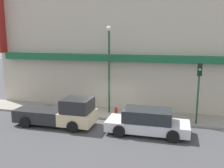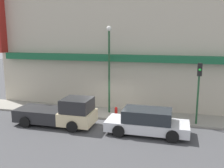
% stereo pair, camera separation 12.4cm
% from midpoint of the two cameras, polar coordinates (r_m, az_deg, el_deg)
% --- Properties ---
extents(ground_plane, '(80.00, 80.00, 0.00)m').
position_cam_midpoint_polar(ground_plane, '(17.39, -1.87, -8.16)').
color(ground_plane, '#424244').
extents(sidewalk, '(36.00, 2.52, 0.14)m').
position_cam_midpoint_polar(sidewalk, '(18.52, -0.75, -6.74)').
color(sidewalk, gray).
rests_on(sidewalk, ground).
extents(building, '(19.80, 3.80, 10.46)m').
position_cam_midpoint_polar(building, '(20.35, 1.25, 7.49)').
color(building, '#BCB29E').
rests_on(building, ground).
extents(pickup_truck, '(5.17, 2.13, 1.85)m').
position_cam_midpoint_polar(pickup_truck, '(16.46, -11.89, -6.55)').
color(pickup_truck, beige).
rests_on(pickup_truck, ground).
extents(parked_car, '(4.81, 2.09, 1.49)m').
position_cam_midpoint_polar(parked_car, '(14.92, 7.86, -8.54)').
color(parked_car, silver).
rests_on(parked_car, ground).
extents(fire_hydrant, '(0.21, 0.21, 0.60)m').
position_cam_midpoint_polar(fire_hydrant, '(17.83, 0.75, -6.19)').
color(fire_hydrant, red).
rests_on(fire_hydrant, sidewalk).
extents(street_lamp, '(0.36, 0.36, 6.24)m').
position_cam_midpoint_polar(street_lamp, '(17.83, -0.88, 5.42)').
color(street_lamp, '#1E4728').
rests_on(street_lamp, sidewalk).
extents(traffic_light, '(0.28, 0.42, 3.93)m').
position_cam_midpoint_polar(traffic_light, '(16.37, 19.02, 0.28)').
color(traffic_light, '#1E4728').
rests_on(traffic_light, sidewalk).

